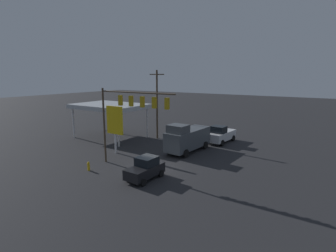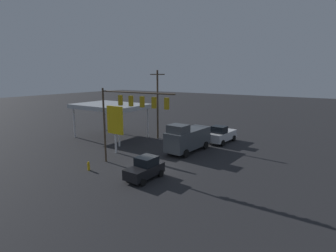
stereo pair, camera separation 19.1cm
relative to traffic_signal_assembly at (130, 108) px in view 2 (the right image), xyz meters
The scene contains 9 objects.
ground_plane 6.52m from the traffic_signal_assembly, 143.00° to the right, with size 200.00×200.00×0.00m, color #262628.
traffic_signal_assembly is the anchor object (origin of this frame).
utility_pole 12.64m from the traffic_signal_assembly, 65.96° to the right, with size 2.40×0.26×9.74m.
gas_station_canopy 13.94m from the traffic_signal_assembly, 36.28° to the right, with size 10.15×7.23×4.95m.
price_sign 6.24m from the traffic_signal_assembly, 30.21° to the right, with size 2.33×0.27×5.55m.
hatchback_crossing 5.96m from the traffic_signal_assembly, 153.74° to the left, with size 2.07×3.86×1.97m.
pickup_parked 15.52m from the traffic_signal_assembly, 103.79° to the right, with size 2.59×5.34×2.40m.
delivery_truck 9.22m from the traffic_signal_assembly, 102.88° to the right, with size 2.92×6.94×3.58m.
fire_hydrant 6.95m from the traffic_signal_assembly, 42.32° to the left, with size 0.24×0.24×0.88m.
Camera 2 is at (-14.70, 20.04, 9.07)m, focal length 28.00 mm.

